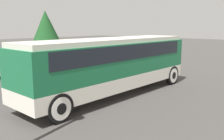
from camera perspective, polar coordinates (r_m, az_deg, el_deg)
The scene contains 5 objects.
ground_plane at distance 13.35m, azimuth -0.00°, elevation -5.70°, with size 120.00×120.00×0.00m, color #423F3D.
tour_bus at distance 13.05m, azimuth 0.28°, elevation 2.09°, with size 10.60×2.56×2.99m.
parked_car_near at distance 17.98m, azimuth -9.92°, elevation 0.61°, with size 4.38×1.88×1.44m.
tree_left at distance 34.04m, azimuth -14.96°, elevation 9.81°, with size 3.30×3.30×5.62m.
tree_right at distance 36.55m, azimuth -14.07°, elevation 8.83°, with size 2.84×2.84×4.60m.
Camera 1 is at (-9.52, -8.63, 3.63)m, focal length 40.00 mm.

